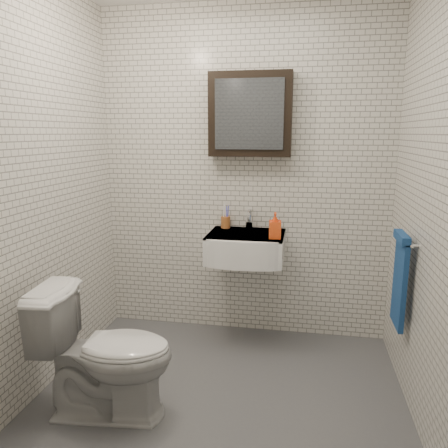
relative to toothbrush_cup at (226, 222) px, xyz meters
name	(u,v)px	position (x,y,z in m)	size (l,w,h in m)	color
ground	(219,398)	(0.13, -0.94, -0.89)	(2.20, 2.00, 0.01)	#52545A
room_shell	(219,153)	(0.13, -0.94, 0.57)	(2.22, 2.02, 2.51)	silver
washbasin	(245,247)	(0.18, -0.21, -0.14)	(0.55, 0.50, 0.20)	white
faucet	(249,220)	(0.18, -0.01, 0.02)	(0.06, 0.20, 0.15)	silver
mirror_cabinet	(250,115)	(0.18, -0.01, 0.80)	(0.60, 0.15, 0.60)	black
towel_rail	(400,276)	(1.18, -0.59, -0.17)	(0.09, 0.30, 0.58)	silver
toothbrush_cup	(226,222)	(0.00, 0.00, 0.00)	(0.08, 0.08, 0.20)	#9F5627
soap_bottle	(275,225)	(0.40, -0.27, 0.04)	(0.08, 0.08, 0.18)	orange
toilet	(106,352)	(-0.46, -1.18, -0.52)	(0.42, 0.74, 0.75)	silver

